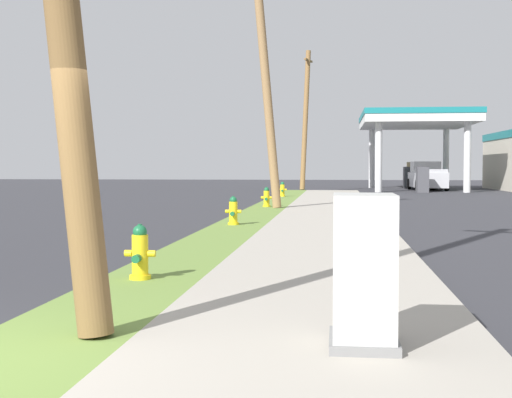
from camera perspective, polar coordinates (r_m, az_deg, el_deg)
The scene contains 11 objects.
sidewalk_slab at distance 5.18m, azimuth 4.16°, elevation -15.09°, with size 3.20×80.00×0.12m, color #A8A093.
fire_hydrant_nearest at distance 9.59m, azimuth -9.40°, elevation -4.52°, with size 0.42×0.37×0.74m.
fire_hydrant_second at distance 18.23m, azimuth -1.86°, elevation -1.08°, with size 0.42×0.38×0.74m.
fire_hydrant_third at distance 26.28m, azimuth 0.86°, elevation 0.07°, with size 0.42×0.37×0.74m.
fire_hydrant_fourth at distance 35.26m, azimuth 2.16°, elevation 0.73°, with size 0.42×0.37×0.74m.
utility_pole_midground at distance 25.76m, azimuth 0.86°, elevation 8.96°, with size 1.63×0.35×8.52m.
utility_pole_background at distance 45.73m, azimuth 4.03°, elevation 6.55°, with size 0.78×2.01×9.06m.
utility_cabinet at distance 6.02m, azimuth 8.75°, elevation -6.14°, with size 0.58×0.74×1.29m.
car_teal_by_near_pump at distance 53.12m, azimuth 13.63°, elevation 1.61°, with size 1.96×4.51×1.57m.
truck_tan_at_forecourt at distance 56.34m, azimuth 13.07°, elevation 1.87°, with size 2.57×5.56×1.97m.
truck_silver_on_apron at distance 49.67m, azimuth 13.72°, elevation 1.76°, with size 2.22×5.44×1.97m.
Camera 1 is at (3.19, -4.93, 1.64)m, focal length 49.27 mm.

